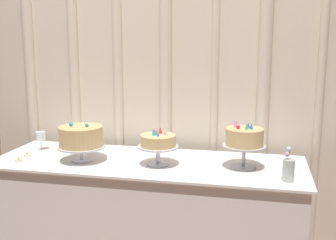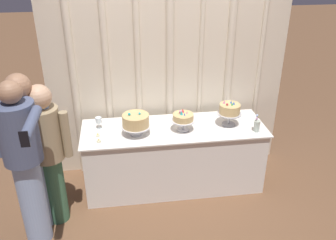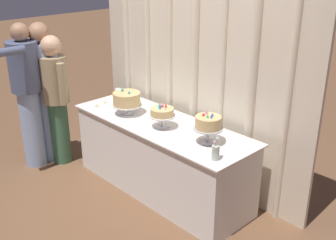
# 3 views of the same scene
# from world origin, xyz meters

# --- Properties ---
(ground_plane) EXTENTS (24.00, 24.00, 0.00)m
(ground_plane) POSITION_xyz_m (0.00, 0.00, 0.00)
(ground_plane) COLOR brown
(draped_curtain) EXTENTS (2.81, 0.16, 2.77)m
(draped_curtain) POSITION_xyz_m (-0.02, 0.57, 1.46)
(draped_curtain) COLOR beige
(draped_curtain) RESTS_ON ground_plane
(cake_table) EXTENTS (2.05, 0.70, 0.76)m
(cake_table) POSITION_xyz_m (0.00, 0.10, 0.38)
(cake_table) COLOR white
(cake_table) RESTS_ON ground_plane
(cake_display_leftmost) EXTENTS (0.31, 0.31, 0.26)m
(cake_display_leftmost) POSITION_xyz_m (-0.43, 0.01, 0.92)
(cake_display_leftmost) COLOR silver
(cake_display_leftmost) RESTS_ON cake_table
(cake_display_center) EXTENTS (0.26, 0.26, 0.25)m
(cake_display_center) POSITION_xyz_m (0.09, 0.03, 0.91)
(cake_display_center) COLOR silver
(cake_display_center) RESTS_ON cake_table
(cake_display_rightmost) EXTENTS (0.27, 0.27, 0.30)m
(cake_display_rightmost) POSITION_xyz_m (0.62, 0.09, 0.95)
(cake_display_rightmost) COLOR #B2B2B7
(cake_display_rightmost) RESTS_ON cake_table
(wine_glass) EXTENTS (0.07, 0.07, 0.14)m
(wine_glass) POSITION_xyz_m (-0.83, 0.21, 0.86)
(wine_glass) COLOR silver
(wine_glass) RESTS_ON cake_table
(flower_vase) EXTENTS (0.07, 0.07, 0.20)m
(flower_vase) POSITION_xyz_m (0.88, -0.10, 0.84)
(flower_vase) COLOR #B2C1B2
(flower_vase) RESTS_ON cake_table
(tealight_far_left) EXTENTS (0.04, 0.04, 0.03)m
(tealight_far_left) POSITION_xyz_m (-0.84, 0.03, 0.77)
(tealight_far_left) COLOR beige
(tealight_far_left) RESTS_ON cake_table
(tealight_near_left) EXTENTS (0.05, 0.05, 0.04)m
(tealight_near_left) POSITION_xyz_m (-0.82, -0.10, 0.77)
(tealight_near_left) COLOR beige
(tealight_near_left) RESTS_ON cake_table
(guest_man_pink_jacket) EXTENTS (0.47, 0.33, 1.51)m
(guest_man_pink_jacket) POSITION_xyz_m (-1.29, -0.32, 0.84)
(guest_man_pink_jacket) COLOR #3D6B4C
(guest_man_pink_jacket) RESTS_ON ground_plane
(guest_man_dark_suit) EXTENTS (0.44, 0.36, 1.64)m
(guest_man_dark_suit) POSITION_xyz_m (-1.44, -0.37, 0.93)
(guest_man_dark_suit) COLOR #93ADD6
(guest_man_dark_suit) RESTS_ON ground_plane
(guest_girl_blue_dress) EXTENTS (0.48, 0.77, 1.66)m
(guest_girl_blue_dress) POSITION_xyz_m (-1.45, -0.59, 0.91)
(guest_girl_blue_dress) COLOR #93ADD6
(guest_girl_blue_dress) RESTS_ON ground_plane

